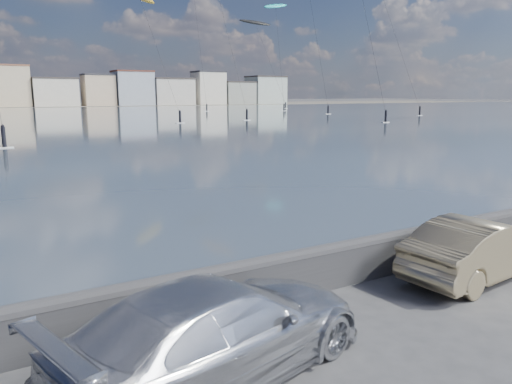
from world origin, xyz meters
TOP-DOWN VIEW (x-y plane):
  - ground at (0.00, 0.00)m, footprint 700.00×700.00m
  - seawall at (0.00, 2.70)m, footprint 400.00×0.36m
  - car_silver at (-1.69, 0.65)m, footprint 6.00×3.63m
  - car_champagne at (5.83, 1.33)m, footprint 4.72×2.02m
  - kitesurfer_8 at (72.74, 114.45)m, footprint 8.73×12.35m
  - kitesurfer_13 at (77.78, 133.80)m, footprint 10.74×15.19m

SIDE VIEW (x-z plane):
  - ground at x=0.00m, z-range 0.00..0.00m
  - seawall at x=0.00m, z-range 0.04..1.12m
  - car_champagne at x=5.83m, z-range 0.00..1.51m
  - car_silver at x=-1.69m, z-range 0.00..1.63m
  - kitesurfer_13 at x=77.78m, z-range 12.11..39.84m
  - kitesurfer_8 at x=72.74m, z-range 12.69..42.11m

